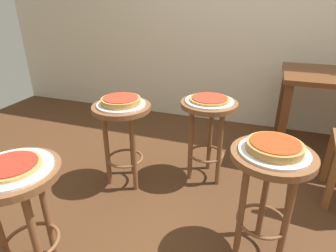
% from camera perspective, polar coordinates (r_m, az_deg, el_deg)
% --- Properties ---
extents(ground_plane, '(6.00, 6.00, 0.00)m').
position_cam_1_polar(ground_plane, '(2.02, 9.67, -17.07)').
color(ground_plane, '#4C2D19').
extents(stool_foreground, '(0.41, 0.41, 0.64)m').
position_cam_1_polar(stool_foreground, '(1.52, -27.56, -12.79)').
color(stool_foreground, brown).
rests_on(stool_foreground, ground_plane).
extents(serving_plate_foreground, '(0.35, 0.35, 0.01)m').
position_cam_1_polar(serving_plate_foreground, '(1.43, -28.83, -7.50)').
color(serving_plate_foreground, white).
rests_on(serving_plate_foreground, stool_foreground).
extents(pizza_foreground, '(0.26, 0.26, 0.02)m').
position_cam_1_polar(pizza_foreground, '(1.42, -28.96, -6.95)').
color(pizza_foreground, tan).
rests_on(pizza_foreground, serving_plate_foreground).
extents(stool_middle, '(0.41, 0.41, 0.64)m').
position_cam_1_polar(stool_middle, '(1.56, 19.54, -10.09)').
color(stool_middle, brown).
rests_on(stool_middle, ground_plane).
extents(serving_plate_middle, '(0.34, 0.34, 0.01)m').
position_cam_1_polar(serving_plate_middle, '(1.48, 20.43, -4.84)').
color(serving_plate_middle, silver).
rests_on(serving_plate_middle, stool_middle).
extents(pizza_middle, '(0.27, 0.27, 0.05)m').
position_cam_1_polar(pizza_middle, '(1.46, 20.59, -3.87)').
color(pizza_middle, '#B78442').
rests_on(pizza_middle, serving_plate_middle).
extents(stool_leftside, '(0.41, 0.41, 0.64)m').
position_cam_1_polar(stool_leftside, '(2.07, -9.06, 0.06)').
color(stool_leftside, brown).
rests_on(stool_leftside, ground_plane).
extents(serving_plate_leftside, '(0.34, 0.34, 0.01)m').
position_cam_1_polar(serving_plate_leftside, '(2.01, -9.36, 4.29)').
color(serving_plate_leftside, silver).
rests_on(serving_plate_leftside, stool_leftside).
extents(pizza_leftside, '(0.27, 0.27, 0.05)m').
position_cam_1_polar(pizza_leftside, '(2.00, -9.42, 5.05)').
color(pizza_leftside, '#B78442').
rests_on(pizza_leftside, serving_plate_leftside).
extents(stool_rear, '(0.41, 0.41, 0.64)m').
position_cam_1_polar(stool_rear, '(2.13, 8.03, 0.83)').
color(stool_rear, brown).
rests_on(stool_rear, ground_plane).
extents(serving_plate_rear, '(0.35, 0.35, 0.01)m').
position_cam_1_polar(serving_plate_rear, '(2.07, 8.29, 4.97)').
color(serving_plate_rear, silver).
rests_on(serving_plate_rear, stool_rear).
extents(pizza_rear, '(0.29, 0.29, 0.02)m').
position_cam_1_polar(pizza_rear, '(2.07, 8.32, 5.39)').
color(pizza_rear, '#B78442').
rests_on(pizza_rear, serving_plate_rear).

